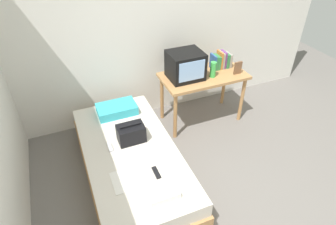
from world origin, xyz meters
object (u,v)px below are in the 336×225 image
(folded_towel, at_px, (162,192))
(book_row, at_px, (221,60))
(tv, at_px, (185,65))
(remote_dark, at_px, (156,173))
(pillow, at_px, (117,109))
(picture_frame, at_px, (238,68))
(water_bottle, at_px, (213,70))
(desk, at_px, (203,81))
(handbag, at_px, (131,133))
(bed, at_px, (132,164))
(magazine, at_px, (123,181))
(remote_silver, at_px, (110,147))

(folded_towel, bearing_deg, book_row, 45.51)
(tv, xyz_separation_m, remote_dark, (-0.86, -1.18, -0.46))
(pillow, bearing_deg, picture_frame, -5.07)
(tv, relative_size, water_bottle, 2.07)
(desk, relative_size, folded_towel, 4.14)
(pillow, bearing_deg, tv, 1.86)
(picture_frame, xyz_separation_m, handbag, (-1.64, -0.43, -0.28))
(desk, relative_size, handbag, 3.87)
(book_row, height_order, folded_towel, book_row)
(tv, xyz_separation_m, water_bottle, (0.35, -0.12, -0.07))
(desk, xyz_separation_m, folded_towel, (-1.17, -1.41, -0.16))
(bed, relative_size, remote_dark, 12.82)
(desk, bearing_deg, remote_dark, -134.50)
(desk, bearing_deg, magazine, -142.61)
(pillow, xyz_separation_m, remote_dark, (0.10, -1.15, -0.05))
(remote_dark, height_order, folded_towel, folded_towel)
(picture_frame, relative_size, pillow, 0.37)
(water_bottle, distance_m, picture_frame, 0.35)
(desk, bearing_deg, book_row, 17.71)
(water_bottle, xyz_separation_m, folded_towel, (-1.25, -1.32, -0.36))
(remote_dark, bearing_deg, magazine, 174.62)
(desk, relative_size, remote_dark, 7.44)
(desk, height_order, picture_frame, picture_frame)
(pillow, height_order, magazine, pillow)
(tv, height_order, book_row, tv)
(folded_towel, bearing_deg, pillow, 92.66)
(pillow, distance_m, magazine, 1.14)
(water_bottle, bearing_deg, remote_dark, -138.86)
(folded_towel, bearing_deg, bed, 98.63)
(tv, xyz_separation_m, remote_silver, (-1.20, -0.64, -0.46))
(folded_towel, bearing_deg, water_bottle, 46.61)
(pillow, height_order, remote_dark, pillow)
(handbag, distance_m, remote_silver, 0.27)
(water_bottle, xyz_separation_m, magazine, (-1.54, -1.03, -0.39))
(bed, distance_m, pillow, 0.77)
(picture_frame, bearing_deg, handbag, -165.39)
(magazine, xyz_separation_m, remote_dark, (0.33, -0.03, 0.01))
(desk, relative_size, picture_frame, 6.49)
(magazine, xyz_separation_m, remote_silver, (-0.01, 0.51, 0.01))
(picture_frame, bearing_deg, tv, 165.69)
(remote_dark, xyz_separation_m, folded_towel, (-0.04, -0.26, 0.03))
(picture_frame, distance_m, remote_dark, 1.89)
(pillow, xyz_separation_m, remote_silver, (-0.24, -0.61, -0.05))
(desk, distance_m, water_bottle, 0.24)
(pillow, bearing_deg, bed, -93.23)
(handbag, height_order, remote_silver, handbag)
(book_row, bearing_deg, remote_silver, -158.22)
(handbag, bearing_deg, picture_frame, 14.61)
(book_row, xyz_separation_m, picture_frame, (0.11, -0.25, -0.02))
(bed, xyz_separation_m, picture_frame, (1.70, 0.57, 0.61))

